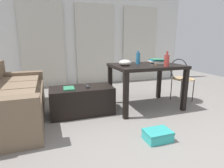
{
  "coord_description": "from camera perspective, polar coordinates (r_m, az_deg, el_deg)",
  "views": [
    {
      "loc": [
        -1.16,
        -1.34,
        1.13
      ],
      "look_at": [
        -0.18,
        1.55,
        0.42
      ],
      "focal_mm": 28.57,
      "sensor_mm": 36.0,
      "label": 1
    }
  ],
  "objects": [
    {
      "name": "wall_back",
      "position": [
        5.04,
        -5.56,
        13.96
      ],
      "size": [
        5.23,
        0.1,
        2.41
      ],
      "primitive_type": "cube",
      "color": "silver",
      "rests_on": "ground"
    },
    {
      "name": "bottle_far",
      "position": [
        2.91,
        17.1,
        7.18
      ],
      "size": [
        0.08,
        0.08,
        0.24
      ],
      "color": "#99332D",
      "rests_on": "craft_table"
    },
    {
      "name": "shoebox",
      "position": [
        2.25,
        14.39,
        -15.61
      ],
      "size": [
        0.31,
        0.23,
        0.13
      ],
      "color": "#33B2AD",
      "rests_on": "ground"
    },
    {
      "name": "tv_remote_on_table",
      "position": [
        3.2,
        4.42,
        6.66
      ],
      "size": [
        0.07,
        0.18,
        0.02
      ],
      "primitive_type": "cube",
      "rotation": [
        0.0,
        0.0,
        0.16
      ],
      "color": "#232326",
      "rests_on": "craft_table"
    },
    {
      "name": "wire_chair",
      "position": [
        3.64,
        21.18,
        2.57
      ],
      "size": [
        0.41,
        0.43,
        0.84
      ],
      "color": "tan",
      "rests_on": "ground"
    },
    {
      "name": "couch",
      "position": [
        3.05,
        -30.17,
        -4.27
      ],
      "size": [
        0.9,
        1.98,
        0.81
      ],
      "color": "brown",
      "rests_on": "ground"
    },
    {
      "name": "ground_plane",
      "position": [
        3.17,
        4.13,
        -7.8
      ],
      "size": [
        8.56,
        8.56,
        0.0
      ],
      "primitive_type": "plane",
      "color": "gray"
    },
    {
      "name": "craft_table",
      "position": [
        3.14,
        10.8,
        4.18
      ],
      "size": [
        1.16,
        0.86,
        0.76
      ],
      "color": "black",
      "rests_on": "ground"
    },
    {
      "name": "magazine",
      "position": [
        2.81,
        -13.63,
        -1.34
      ],
      "size": [
        0.17,
        0.25,
        0.02
      ],
      "primitive_type": "cube",
      "rotation": [
        0.0,
        0.0,
        -0.04
      ],
      "color": "#2D7F56",
      "rests_on": "coffee_table"
    },
    {
      "name": "coffee_table",
      "position": [
        2.94,
        -9.61,
        -5.15
      ],
      "size": [
        0.99,
        0.5,
        0.43
      ],
      "color": "black",
      "rests_on": "ground"
    },
    {
      "name": "curtains",
      "position": [
        4.95,
        -5.29,
        12.25
      ],
      "size": [
        3.72,
        0.03,
        2.11
      ],
      "color": "beige",
      "rests_on": "ground"
    },
    {
      "name": "scissors",
      "position": [
        3.08,
        13.47,
        5.94
      ],
      "size": [
        0.1,
        0.07,
        0.0
      ],
      "color": "#9EA0A5",
      "rests_on": "craft_table"
    },
    {
      "name": "bowl",
      "position": [
        2.92,
        4.18,
        6.83
      ],
      "size": [
        0.2,
        0.2,
        0.1
      ],
      "primitive_type": "ellipsoid",
      "color": "beige",
      "rests_on": "craft_table"
    },
    {
      "name": "bottle_near",
      "position": [
        3.15,
        8.32,
        8.15
      ],
      "size": [
        0.07,
        0.07,
        0.23
      ],
      "color": "teal",
      "rests_on": "craft_table"
    },
    {
      "name": "book_stack",
      "position": [
        3.37,
        14.05,
        7.17
      ],
      "size": [
        0.26,
        0.3,
        0.08
      ],
      "color": "silver",
      "rests_on": "craft_table"
    },
    {
      "name": "tv_remote_primary",
      "position": [
        2.87,
        -7.95,
        -0.75
      ],
      "size": [
        0.05,
        0.19,
        0.03
      ],
      "primitive_type": "cube",
      "rotation": [
        0.0,
        0.0,
        -0.04
      ],
      "color": "#232326",
      "rests_on": "coffee_table"
    }
  ]
}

